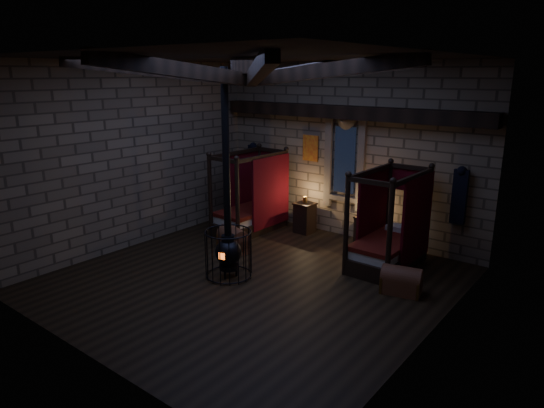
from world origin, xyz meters
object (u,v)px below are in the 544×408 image
Objects in this scene: bed_right at (389,243)px; stove at (228,248)px; bed_left at (252,211)px; trunk_left at (233,240)px; trunk_right at (401,281)px.

stove reaches higher than bed_right.
stove is at bearing -56.76° from bed_left.
trunk_right is at bearing 24.81° from trunk_left.
bed_left is 3.00m from stove.
trunk_left is (0.66, -1.43, -0.25)m from bed_left.
bed_left reaches higher than trunk_left.
stove is at bearing -30.54° from trunk_left.
stove is at bearing -167.81° from trunk_right.
stove is (1.57, -2.55, 0.09)m from bed_left.
bed_right is at bearing 44.24° from trunk_left.
stove reaches higher than bed_left.
trunk_left is at bearing -155.60° from bed_right.
bed_left is 4.74m from trunk_right.
bed_right is 0.50× the size of stove.
trunk_left is 1.48m from stove.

